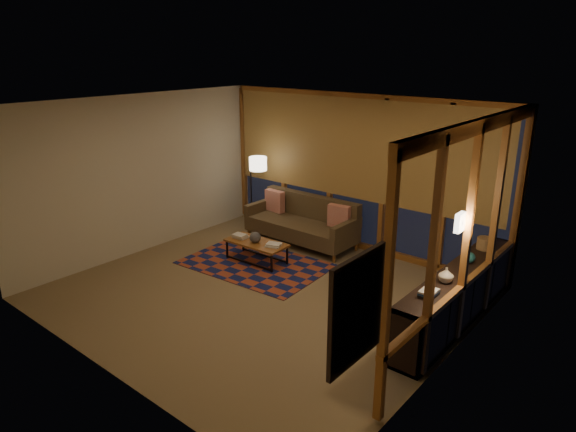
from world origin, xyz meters
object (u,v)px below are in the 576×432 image
Objects in this scene: floor_lamp at (251,191)px; bookshelf at (457,296)px; sofa at (301,221)px; coffee_table at (257,252)px.

floor_lamp is 0.51× the size of bookshelf.
floor_lamp is at bearing 167.82° from bookshelf.
sofa is 1.16m from coffee_table.
coffee_table is at bearing -21.52° from floor_lamp.
coffee_table is 0.71× the size of floor_lamp.
coffee_table is at bearing -176.57° from bookshelf.
sofa is 3.43m from bookshelf.
coffee_table is (-0.04, -1.13, -0.24)m from sofa.
coffee_table is 3.35m from bookshelf.
bookshelf reaches higher than coffee_table.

